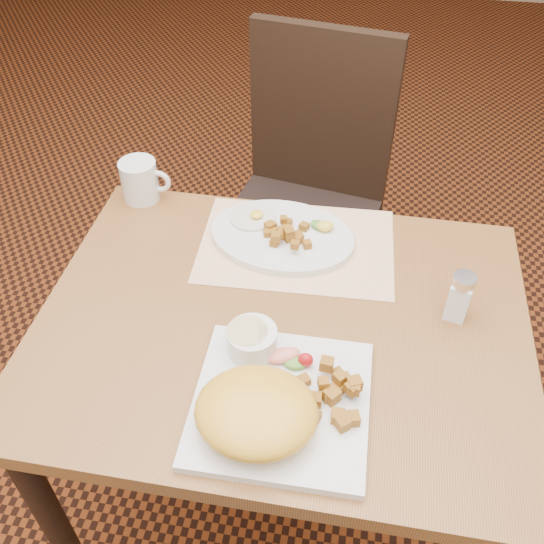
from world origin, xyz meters
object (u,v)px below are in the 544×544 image
(chair_far, at_px, (307,187))
(coffee_mug, at_px, (141,180))
(plate_square, at_px, (281,403))
(plate_oval, at_px, (282,236))
(salt_shaker, at_px, (460,296))
(table, at_px, (282,357))

(chair_far, distance_m, coffee_mug, 0.58)
(plate_square, height_order, plate_oval, plate_oval)
(plate_square, bearing_deg, coffee_mug, 128.65)
(chair_far, height_order, salt_shaker, chair_far)
(plate_square, height_order, salt_shaker, salt_shaker)
(chair_far, xyz_separation_m, plate_oval, (0.00, -0.49, 0.22))
(coffee_mug, bearing_deg, salt_shaker, -20.16)
(plate_square, bearing_deg, salt_shaker, 41.47)
(table, xyz_separation_m, plate_square, (0.03, -0.19, 0.12))
(plate_square, xyz_separation_m, salt_shaker, (0.28, 0.25, 0.04))
(table, xyz_separation_m, plate_oval, (-0.04, 0.22, 0.12))
(table, bearing_deg, plate_square, -81.36)
(table, height_order, plate_oval, plate_oval)
(salt_shaker, bearing_deg, chair_far, 118.35)
(plate_oval, relative_size, salt_shaker, 3.05)
(plate_square, xyz_separation_m, plate_oval, (-0.07, 0.41, 0.00))
(plate_oval, height_order, coffee_mug, coffee_mug)
(salt_shaker, bearing_deg, table, -168.37)
(table, bearing_deg, plate_oval, 99.42)
(chair_far, height_order, coffee_mug, chair_far)
(chair_far, distance_m, salt_shaker, 0.78)
(plate_square, bearing_deg, table, 98.64)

